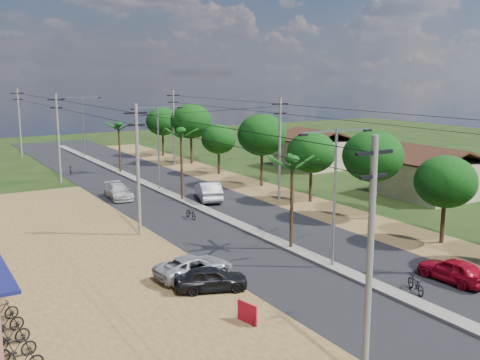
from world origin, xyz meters
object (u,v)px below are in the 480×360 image
object	(u,v)px
car_red_near	(453,271)
parked_scooter_row	(15,348)
car_parked_dark	(211,279)
roadside_sign	(247,313)
car_white_far	(119,192)
moto_rider_east	(416,284)
car_silver_mid	(208,191)
car_parked_silver	(194,267)

from	to	relation	value
car_red_near	parked_scooter_row	size ratio (longest dim) A/B	0.45
car_parked_dark	roadside_sign	size ratio (longest dim) A/B	3.18
car_parked_dark	car_white_far	bearing A→B (deg)	12.88
moto_rider_east	parked_scooter_row	size ratio (longest dim) A/B	0.20
moto_rider_east	roadside_sign	xyz separation A→B (m)	(-9.20, 1.40, 0.03)
car_silver_mid	moto_rider_east	bearing A→B (deg)	106.23
car_white_far	car_parked_silver	size ratio (longest dim) A/B	1.00
car_red_near	car_white_far	bearing A→B (deg)	-76.65
car_silver_mid	car_parked_dark	distance (m)	20.84
roadside_sign	car_red_near	bearing A→B (deg)	-19.51
car_red_near	parked_scooter_row	distance (m)	21.72
moto_rider_east	car_parked_dark	bearing A→B (deg)	-9.20
car_red_near	moto_rider_east	xyz separation A→B (m)	(-2.85, -0.01, -0.20)
car_white_far	roadside_sign	world-z (taller)	car_white_far
car_silver_mid	car_parked_silver	world-z (taller)	car_silver_mid
moto_rider_east	car_white_far	bearing A→B (deg)	-55.48
car_parked_silver	roadside_sign	distance (m)	6.30
car_parked_dark	car_parked_silver	bearing A→B (deg)	18.73
car_parked_dark	parked_scooter_row	distance (m)	10.13
car_red_near	roadside_sign	size ratio (longest dim) A/B	3.28
car_silver_mid	car_parked_silver	xyz separation A→B (m)	(-9.58, -16.39, -0.21)
car_red_near	car_silver_mid	bearing A→B (deg)	-88.52
car_red_near	car_parked_dark	xyz separation A→B (m)	(-11.61, 5.59, -0.02)
car_red_near	car_parked_silver	world-z (taller)	car_red_near
car_parked_dark	parked_scooter_row	xyz separation A→B (m)	(-9.86, -2.31, -0.13)
parked_scooter_row	car_silver_mid	bearing A→B (deg)	46.81
car_white_far	car_parked_dark	size ratio (longest dim) A/B	1.18
moto_rider_east	parked_scooter_row	bearing A→B (deg)	13.35
car_white_far	moto_rider_east	bearing A→B (deg)	-74.34
car_silver_mid	roadside_sign	size ratio (longest dim) A/B	4.29
car_red_near	parked_scooter_row	world-z (taller)	car_red_near
car_parked_dark	moto_rider_east	world-z (taller)	car_parked_dark
car_red_near	moto_rider_east	bearing A→B (deg)	-3.05
car_red_near	car_parked_dark	bearing A→B (deg)	-28.87
car_silver_mid	roadside_sign	xyz separation A→B (m)	(-10.08, -22.67, -0.34)
moto_rider_east	parked_scooter_row	distance (m)	18.91
car_parked_dark	parked_scooter_row	size ratio (longest dim) A/B	0.43
car_parked_dark	car_silver_mid	bearing A→B (deg)	-7.06
roadside_sign	parked_scooter_row	world-z (taller)	parked_scooter_row
car_white_far	parked_scooter_row	world-z (taller)	car_white_far
car_white_far	parked_scooter_row	bearing A→B (deg)	-112.54
car_silver_mid	car_white_far	bearing A→B (deg)	-16.89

